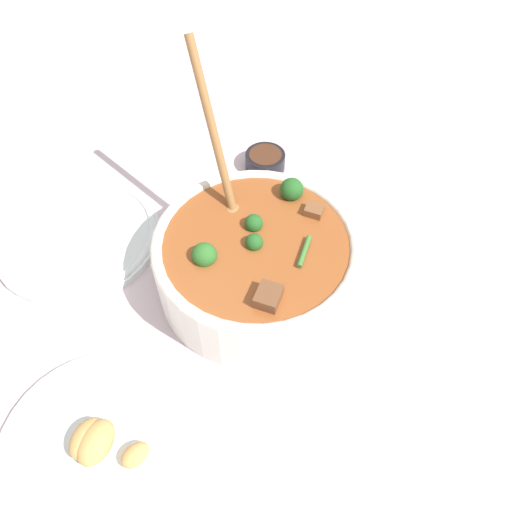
{
  "coord_description": "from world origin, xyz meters",
  "views": [
    {
      "loc": [
        -0.37,
        -0.21,
        0.61
      ],
      "look_at": [
        0.0,
        0.0,
        0.06
      ],
      "focal_mm": 35.0,
      "sensor_mm": 36.0,
      "label": 1
    }
  ],
  "objects_px": {
    "stew_bowl": "(256,259)",
    "empty_plate": "(78,236)",
    "food_plate": "(99,444)",
    "condiment_bowl": "(265,160)"
  },
  "relations": [
    {
      "from": "stew_bowl",
      "to": "condiment_bowl",
      "type": "distance_m",
      "value": 0.26
    },
    {
      "from": "stew_bowl",
      "to": "food_plate",
      "type": "distance_m",
      "value": 0.31
    },
    {
      "from": "empty_plate",
      "to": "food_plate",
      "type": "distance_m",
      "value": 0.34
    },
    {
      "from": "condiment_bowl",
      "to": "food_plate",
      "type": "distance_m",
      "value": 0.53
    },
    {
      "from": "stew_bowl",
      "to": "food_plate",
      "type": "xyz_separation_m",
      "value": [
        -0.3,
        0.04,
        -0.05
      ]
    },
    {
      "from": "food_plate",
      "to": "empty_plate",
      "type": "bearing_deg",
      "value": 46.41
    },
    {
      "from": "stew_bowl",
      "to": "empty_plate",
      "type": "bearing_deg",
      "value": 103.17
    },
    {
      "from": "stew_bowl",
      "to": "food_plate",
      "type": "height_order",
      "value": "stew_bowl"
    },
    {
      "from": "stew_bowl",
      "to": "condiment_bowl",
      "type": "relative_size",
      "value": 4.28
    },
    {
      "from": "condiment_bowl",
      "to": "empty_plate",
      "type": "xyz_separation_m",
      "value": [
        -0.29,
        0.17,
        -0.01
      ]
    }
  ]
}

